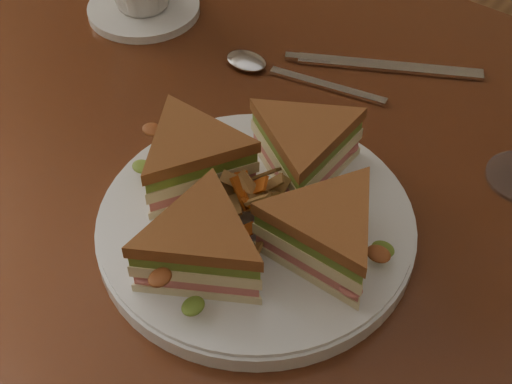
# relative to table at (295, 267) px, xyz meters

# --- Properties ---
(table) EXTENTS (1.20, 0.80, 0.75)m
(table) POSITION_rel_table_xyz_m (0.00, 0.00, 0.00)
(table) COLOR #38180C
(table) RESTS_ON ground
(plate) EXTENTS (0.27, 0.27, 0.02)m
(plate) POSITION_rel_table_xyz_m (-0.01, -0.05, 0.11)
(plate) COLOR silver
(plate) RESTS_ON table
(sandwich_wedges) EXTENTS (0.26, 0.26, 0.06)m
(sandwich_wedges) POSITION_rel_table_xyz_m (-0.01, -0.05, 0.14)
(sandwich_wedges) COLOR beige
(sandwich_wedges) RESTS_ON plate
(crisps_mound) EXTENTS (0.09, 0.09, 0.05)m
(crisps_mound) POSITION_rel_table_xyz_m (-0.01, -0.05, 0.14)
(crisps_mound) COLOR #C05518
(crisps_mound) RESTS_ON plate
(spoon) EXTENTS (0.18, 0.06, 0.01)m
(spoon) POSITION_rel_table_xyz_m (-0.14, 0.14, 0.10)
(spoon) COLOR silver
(spoon) RESTS_ON table
(knife) EXTENTS (0.20, 0.11, 0.00)m
(knife) POSITION_rel_table_xyz_m (-0.05, 0.21, 0.10)
(knife) COLOR silver
(knife) RESTS_ON table
(saucer) EXTENTS (0.13, 0.13, 0.01)m
(saucer) POSITION_rel_table_xyz_m (-0.32, 0.14, 0.10)
(saucer) COLOR silver
(saucer) RESTS_ON table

